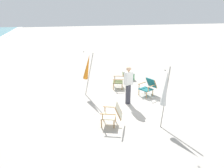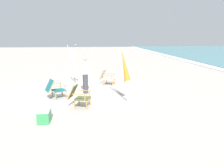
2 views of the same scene
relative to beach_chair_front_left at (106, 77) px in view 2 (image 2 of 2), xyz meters
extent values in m
plane|color=#B2AAA0|center=(1.46, -1.60, -0.43)|extent=(80.00, 80.00, 0.00)
cube|color=beige|center=(0.06, 0.15, -0.11)|extent=(0.66, 0.63, 0.04)
cube|color=beige|center=(-0.07, -0.18, 0.13)|extent=(0.55, 0.40, 0.49)
cylinder|color=#AD7F4C|center=(-0.09, 0.43, -0.27)|extent=(0.04, 0.04, 0.32)
cylinder|color=#AD7F4C|center=(0.35, 0.27, -0.27)|extent=(0.04, 0.04, 0.32)
cylinder|color=#AD7F4C|center=(-0.24, 0.03, -0.27)|extent=(0.04, 0.04, 0.32)
cylinder|color=#AD7F4C|center=(0.20, -0.14, -0.27)|extent=(0.04, 0.04, 0.32)
cube|color=#AD7F4C|center=(-0.21, 0.23, 0.11)|extent=(0.22, 0.51, 0.02)
cylinder|color=#AD7F4C|center=(-0.15, 0.40, 0.00)|extent=(0.04, 0.04, 0.22)
cube|color=#AD7F4C|center=(0.31, 0.03, 0.11)|extent=(0.22, 0.51, 0.02)
cylinder|color=#AD7F4C|center=(0.38, 0.21, 0.00)|extent=(0.04, 0.04, 0.22)
cylinder|color=#AD7F4C|center=(-0.30, -0.09, 0.13)|extent=(0.12, 0.25, 0.49)
cylinder|color=#AD7F4C|center=(0.17, -0.27, 0.13)|extent=(0.12, 0.25, 0.49)
cube|color=#515B33|center=(3.52, -1.13, -0.11)|extent=(0.63, 0.60, 0.04)
cube|color=#515B33|center=(3.42, -1.47, 0.12)|extent=(0.55, 0.39, 0.48)
cylinder|color=#AD7F4C|center=(3.35, -0.85, -0.27)|extent=(0.04, 0.04, 0.32)
cylinder|color=#AD7F4C|center=(3.80, -0.98, -0.27)|extent=(0.04, 0.04, 0.32)
cylinder|color=#AD7F4C|center=(3.23, -1.27, -0.27)|extent=(0.04, 0.04, 0.32)
cylinder|color=#AD7F4C|center=(3.68, -1.40, -0.27)|extent=(0.04, 0.04, 0.32)
cube|color=#AD7F4C|center=(3.24, -1.07, 0.11)|extent=(0.18, 0.52, 0.02)
cylinder|color=#AD7F4C|center=(3.29, -0.89, 0.00)|extent=(0.04, 0.04, 0.22)
cube|color=#AD7F4C|center=(3.78, -1.22, 0.11)|extent=(0.18, 0.52, 0.02)
cylinder|color=#AD7F4C|center=(3.83, -1.04, 0.00)|extent=(0.04, 0.04, 0.22)
cylinder|color=#AD7F4C|center=(3.17, -1.40, 0.12)|extent=(0.11, 0.27, 0.48)
cylinder|color=#AD7F4C|center=(3.66, -1.54, 0.12)|extent=(0.11, 0.27, 0.48)
cube|color=#196066|center=(2.21, -2.12, -0.11)|extent=(0.68, 0.66, 0.04)
cube|color=#196066|center=(2.38, -2.45, 0.12)|extent=(0.57, 0.47, 0.47)
cylinder|color=#AD7F4C|center=(1.91, -2.03, -0.27)|extent=(0.04, 0.04, 0.32)
cylinder|color=#AD7F4C|center=(2.33, -1.82, -0.27)|extent=(0.04, 0.04, 0.32)
cylinder|color=#AD7F4C|center=(2.10, -2.42, -0.27)|extent=(0.04, 0.04, 0.32)
cylinder|color=#AD7F4C|center=(2.52, -2.21, -0.27)|extent=(0.04, 0.04, 0.32)
cube|color=#AD7F4C|center=(1.97, -2.26, 0.11)|extent=(0.27, 0.49, 0.02)
cylinder|color=#AD7F4C|center=(1.89, -2.09, 0.00)|extent=(0.04, 0.04, 0.22)
cube|color=#AD7F4C|center=(2.47, -2.01, 0.11)|extent=(0.27, 0.49, 0.02)
cylinder|color=#AD7F4C|center=(2.39, -1.84, 0.00)|extent=(0.04, 0.04, 0.22)
cylinder|color=#AD7F4C|center=(2.15, -2.56, 0.12)|extent=(0.16, 0.27, 0.47)
cylinder|color=#AD7F4C|center=(2.60, -2.33, 0.12)|extent=(0.16, 0.27, 0.47)
cylinder|color=#B7B2A8|center=(2.82, 0.41, 0.59)|extent=(0.38, 0.43, 2.05)
cone|color=orange|center=(2.87, 0.47, 0.95)|extent=(0.48, 0.51, 1.17)
sphere|color=#B7B2A8|center=(2.98, 0.59, 1.62)|extent=(0.06, 0.06, 0.06)
cylinder|color=#B7B2A8|center=(-0.36, -1.74, 0.59)|extent=(0.44, 0.43, 2.04)
cone|color=white|center=(-0.43, -1.67, 0.94)|extent=(0.51, 0.51, 1.17)
sphere|color=#B7B2A8|center=(-0.55, -1.55, 1.60)|extent=(0.06, 0.06, 0.06)
cylinder|color=#383842|center=(1.58, -1.05, 0.00)|extent=(0.22, 0.22, 0.86)
cube|color=white|center=(1.58, -1.05, 0.71)|extent=(0.30, 0.39, 0.56)
sphere|color=tan|center=(1.58, -1.05, 1.10)|extent=(0.20, 0.20, 0.20)
cube|color=#338C4C|center=(4.79, -2.21, -0.26)|extent=(0.48, 0.34, 0.34)
cube|color=white|center=(4.79, -2.21, -0.06)|extent=(0.49, 0.35, 0.06)
camera|label=1|loc=(-6.56, 1.64, 3.49)|focal=35.00mm
camera|label=2|loc=(11.00, -0.86, 2.06)|focal=35.00mm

